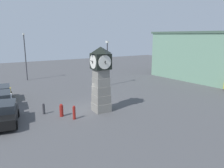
# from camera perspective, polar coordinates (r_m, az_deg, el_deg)

# --- Properties ---
(ground_plane) EXTENTS (79.31, 79.31, 0.00)m
(ground_plane) POSITION_cam_1_polar(r_m,az_deg,el_deg) (20.01, -6.50, -6.25)
(ground_plane) COLOR #4C4C4F
(clock_tower) EXTENTS (1.85, 1.81, 5.54)m
(clock_tower) POSITION_cam_1_polar(r_m,az_deg,el_deg) (18.43, -2.91, 1.51)
(clock_tower) COLOR gray
(clock_tower) RESTS_ON ground_plane
(bollard_near_tower) EXTENTS (0.20, 0.20, 0.94)m
(bollard_near_tower) POSITION_cam_1_polar(r_m,az_deg,el_deg) (19.15, -17.41, -6.15)
(bollard_near_tower) COLOR #333338
(bollard_near_tower) RESTS_ON ground_plane
(bollard_mid_row) EXTENTS (0.30, 0.30, 1.05)m
(bollard_mid_row) POSITION_cam_1_polar(r_m,az_deg,el_deg) (18.24, -13.09, -6.65)
(bollard_mid_row) COLOR maroon
(bollard_mid_row) RESTS_ON ground_plane
(bollard_far_row) EXTENTS (0.22, 0.22, 1.11)m
(bollard_far_row) POSITION_cam_1_polar(r_m,az_deg,el_deg) (17.44, -9.88, -7.30)
(bollard_far_row) COLOR maroon
(bollard_far_row) RESTS_ON ground_plane
(car_navy_sedan) EXTENTS (4.72, 2.41, 1.53)m
(car_navy_sedan) POSITION_cam_1_polar(r_m,az_deg,el_deg) (24.17, -27.18, -2.37)
(car_navy_sedan) COLOR gold
(car_navy_sedan) RESTS_ON ground_plane
(car_near_tower) EXTENTS (4.53, 2.25, 1.60)m
(car_near_tower) POSITION_cam_1_polar(r_m,az_deg,el_deg) (21.24, -27.07, -4.20)
(car_near_tower) COLOR silver
(car_near_tower) RESTS_ON ground_plane
(car_by_building) EXTENTS (4.31, 2.43, 1.56)m
(car_by_building) POSITION_cam_1_polar(r_m,az_deg,el_deg) (18.11, -26.31, -6.96)
(car_by_building) COLOR black
(car_by_building) RESTS_ON ground_plane
(street_lamp_near_road) EXTENTS (0.50, 0.24, 5.75)m
(street_lamp_near_road) POSITION_cam_1_polar(r_m,az_deg,el_deg) (27.99, -1.21, 6.30)
(street_lamp_near_road) COLOR #333338
(street_lamp_near_road) RESTS_ON ground_plane
(street_lamp_far_side) EXTENTS (0.50, 0.24, 6.71)m
(street_lamp_far_side) POSITION_cam_1_polar(r_m,az_deg,el_deg) (33.78, -21.73, 7.36)
(street_lamp_far_side) COLOR #333338
(street_lamp_far_side) RESTS_ON ground_plane
(warehouse_blue_far) EXTENTS (18.60, 9.77, 6.97)m
(warehouse_blue_far) POSITION_cam_1_polar(r_m,az_deg,el_deg) (34.53, 25.70, 6.50)
(warehouse_blue_far) COLOR gray
(warehouse_blue_far) RESTS_ON ground_plane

